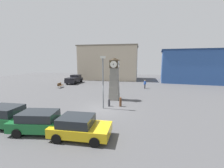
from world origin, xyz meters
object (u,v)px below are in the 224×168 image
at_px(bollard_near_tower, 120,102).
at_px(street_lamp_far_side, 103,78).
at_px(pedestrian_by_cars, 145,84).
at_px(car_by_building, 80,127).
at_px(bench, 60,85).
at_px(clock_tower, 114,80).
at_px(car_near_tower, 42,122).
at_px(pickup_truck, 74,79).
at_px(car_navy_sedan, 8,117).
at_px(bollard_mid_row, 109,103).

height_order(bollard_near_tower, street_lamp_far_side, street_lamp_far_side).
xyz_separation_m(pedestrian_by_cars, street_lamp_far_side, (-4.40, -12.72, 2.36)).
bearing_deg(car_by_building, bollard_near_tower, 77.73).
height_order(car_by_building, bench, car_by_building).
bearing_deg(street_lamp_far_side, clock_tower, 83.59).
height_order(car_near_tower, pedestrian_by_cars, pedestrian_by_cars).
xyz_separation_m(clock_tower, pickup_truck, (-11.60, 12.10, -1.63)).
relative_size(car_navy_sedan, car_by_building, 1.08).
bearing_deg(pedestrian_by_cars, bench, -170.92).
distance_m(car_navy_sedan, pickup_truck, 22.45).
bearing_deg(pedestrian_by_cars, bollard_mid_row, -108.41).
height_order(bollard_mid_row, car_near_tower, car_near_tower).
relative_size(bollard_mid_row, car_near_tower, 0.18).
distance_m(clock_tower, car_navy_sedan, 11.84).
relative_size(car_near_tower, pickup_truck, 0.88).
height_order(pickup_truck, pedestrian_by_cars, pickup_truck).
relative_size(bollard_near_tower, pickup_truck, 0.20).
bearing_deg(bollard_mid_row, car_near_tower, -114.88).
height_order(bollard_near_tower, car_navy_sedan, car_navy_sedan).
height_order(bollard_mid_row, bench, bench).
xyz_separation_m(car_by_building, bench, (-11.34, 16.49, -0.22)).
bearing_deg(car_by_building, clock_tower, 88.09).
relative_size(bollard_near_tower, street_lamp_far_side, 0.19).
bearing_deg(car_by_building, car_near_tower, 177.51).
bearing_deg(clock_tower, bollard_near_tower, -65.71).
xyz_separation_m(car_near_tower, street_lamp_far_side, (2.79, 6.15, 2.47)).
bearing_deg(bench, street_lamp_far_side, -42.25).
xyz_separation_m(bollard_mid_row, car_by_building, (-0.35, -7.11, 0.32)).
bearing_deg(bollard_near_tower, clock_tower, 114.29).
bearing_deg(car_near_tower, bollard_near_tower, 58.15).
xyz_separation_m(clock_tower, car_by_building, (-0.34, -10.14, -1.81)).
height_order(bench, street_lamp_far_side, street_lamp_far_side).
relative_size(clock_tower, bench, 3.30).
bearing_deg(bollard_mid_row, street_lamp_far_side, -117.99).
relative_size(clock_tower, street_lamp_far_side, 0.98).
height_order(clock_tower, bench, clock_tower).
height_order(bollard_near_tower, bollard_mid_row, bollard_near_tower).
distance_m(car_by_building, street_lamp_far_side, 6.76).
bearing_deg(street_lamp_far_side, pickup_truck, 124.97).
height_order(bollard_mid_row, car_by_building, car_by_building).
relative_size(clock_tower, car_near_tower, 1.15).
distance_m(bollard_near_tower, car_near_tower, 8.51).
distance_m(bollard_near_tower, pedestrian_by_cars, 11.95).
distance_m(bollard_mid_row, car_navy_sedan, 9.34).
relative_size(car_near_tower, pedestrian_by_cars, 3.01).
height_order(bollard_near_tower, pickup_truck, pickup_truck).
xyz_separation_m(bollard_mid_row, pedestrian_by_cars, (3.96, 11.88, 0.46)).
bearing_deg(car_near_tower, bollard_mid_row, 65.12).
distance_m(clock_tower, pickup_truck, 16.84).
relative_size(bench, pedestrian_by_cars, 1.05).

